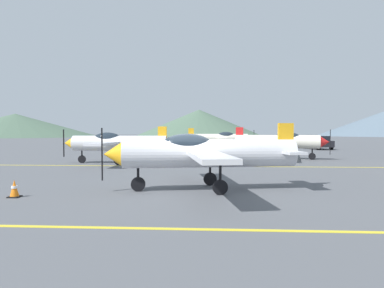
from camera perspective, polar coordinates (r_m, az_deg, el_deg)
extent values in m
plane|color=#54565B|center=(12.84, 0.45, -7.75)|extent=(400.00, 400.00, 0.00)
cube|color=yellow|center=(7.99, -1.51, -13.88)|extent=(80.00, 0.16, 0.01)
cube|color=yellow|center=(21.56, 1.69, -3.71)|extent=(80.00, 0.16, 0.01)
cylinder|color=silver|center=(12.88, 2.96, -1.56)|extent=(6.53, 2.16, 1.04)
cone|color=#F2A519|center=(12.78, -12.96, -1.64)|extent=(0.81, 0.99, 0.89)
cube|color=black|center=(12.83, -14.65, -1.65)|extent=(0.06, 0.12, 1.90)
ellipsoid|color=#1E2833|center=(12.75, -0.82, -0.19)|extent=(2.02, 1.17, 0.85)
cube|color=silver|center=(12.82, 1.29, -1.37)|extent=(2.49, 8.39, 0.15)
cube|color=silver|center=(13.68, 15.19, -1.22)|extent=(1.09, 2.54, 0.09)
cube|color=#F2A519|center=(13.66, 15.21, 0.97)|extent=(0.61, 0.22, 1.14)
cylinder|color=black|center=(12.77, -8.91, -4.47)|extent=(0.09, 0.09, 0.95)
cylinder|color=black|center=(12.83, -8.89, -6.58)|extent=(0.54, 0.21, 0.53)
cylinder|color=black|center=(13.99, 3.01, -3.87)|extent=(0.09, 0.09, 0.95)
cylinder|color=black|center=(14.05, 3.01, -5.80)|extent=(0.54, 0.21, 0.53)
cylinder|color=black|center=(11.96, 4.69, -4.90)|extent=(0.09, 0.09, 0.95)
cylinder|color=black|center=(12.02, 4.68, -7.16)|extent=(0.54, 0.21, 0.53)
cylinder|color=silver|center=(23.98, -11.87, 0.12)|extent=(6.46, 1.12, 1.04)
cone|color=#F2A519|center=(25.19, -19.66, 0.14)|extent=(0.67, 0.89, 0.89)
cube|color=black|center=(25.35, -20.45, 0.14)|extent=(0.04, 0.11, 1.90)
ellipsoid|color=#1E2833|center=(24.22, -13.82, 0.87)|extent=(1.91, 0.88, 0.85)
cube|color=silver|center=(24.08, -12.74, 0.24)|extent=(1.15, 8.35, 0.15)
cube|color=silver|center=(23.33, -4.92, 0.22)|extent=(0.69, 2.47, 0.09)
cube|color=#F2A519|center=(23.32, -4.92, 1.50)|extent=(0.60, 0.12, 1.14)
cylinder|color=black|center=(24.87, -17.75, -1.32)|extent=(0.09, 0.09, 0.95)
cylinder|color=black|center=(24.91, -17.73, -2.41)|extent=(0.53, 0.12, 0.53)
cylinder|color=black|center=(24.96, -10.78, -1.24)|extent=(0.09, 0.09, 0.95)
cylinder|color=black|center=(24.99, -10.77, -2.33)|extent=(0.53, 0.12, 0.53)
cylinder|color=black|center=(22.96, -12.12, -1.55)|extent=(0.09, 0.09, 0.95)
cylinder|color=black|center=(22.99, -12.11, -2.73)|extent=(0.53, 0.12, 0.53)
cylinder|color=silver|center=(27.96, 13.83, 0.39)|extent=(6.52, 2.44, 1.04)
cone|color=red|center=(28.04, 21.11, 0.31)|extent=(0.84, 1.01, 0.89)
cube|color=black|center=(28.07, 21.88, 0.31)|extent=(0.06, 0.12, 1.90)
ellipsoid|color=#1E2833|center=(27.93, 15.59, 1.02)|extent=(2.04, 1.25, 0.85)
cube|color=silver|center=(27.95, 14.61, 0.48)|extent=(2.85, 8.37, 0.15)
cube|color=silver|center=(28.23, 7.86, 0.55)|extent=(1.19, 2.55, 0.09)
cube|color=red|center=(28.22, 7.87, 1.61)|extent=(0.61, 0.24, 1.14)
cylinder|color=black|center=(28.00, 19.25, -0.96)|extent=(0.09, 0.09, 0.95)
cylinder|color=black|center=(28.03, 19.24, -1.93)|extent=(0.54, 0.23, 0.53)
cylinder|color=black|center=(26.95, 13.32, -1.01)|extent=(0.09, 0.09, 0.95)
cylinder|color=black|center=(26.98, 13.32, -2.02)|extent=(0.54, 0.23, 0.53)
cylinder|color=black|center=(29.03, 13.53, -0.79)|extent=(0.09, 0.09, 0.95)
cylinder|color=black|center=(29.06, 13.52, -1.73)|extent=(0.54, 0.23, 0.53)
cylinder|color=silver|center=(37.56, 4.34, 0.89)|extent=(6.52, 1.71, 1.04)
cone|color=#F2A519|center=(38.15, 9.64, 0.88)|extent=(0.75, 0.95, 0.89)
cube|color=black|center=(38.23, 10.20, 0.88)|extent=(0.05, 0.12, 1.90)
ellipsoid|color=#1E2833|center=(37.67, 5.63, 1.36)|extent=(1.97, 1.05, 0.85)
cube|color=silver|center=(37.61, 4.91, 0.96)|extent=(1.91, 8.40, 0.15)
cube|color=silver|center=(37.32, -0.15, 0.96)|extent=(0.92, 2.52, 0.09)
cube|color=#F2A519|center=(37.32, -0.15, 1.76)|extent=(0.61, 0.18, 1.14)
cylinder|color=black|center=(37.99, 8.31, -0.07)|extent=(0.09, 0.09, 0.95)
cylinder|color=black|center=(38.01, 8.31, -0.79)|extent=(0.54, 0.17, 0.53)
cylinder|color=black|center=(36.52, 4.23, -0.14)|extent=(0.09, 0.09, 0.95)
cylinder|color=black|center=(36.55, 4.23, -0.89)|extent=(0.54, 0.17, 0.53)
cylinder|color=black|center=(38.59, 3.87, -0.01)|extent=(0.09, 0.09, 0.95)
cylinder|color=black|center=(38.61, 3.87, -0.72)|extent=(0.54, 0.17, 0.53)
cube|color=black|center=(44.24, 20.12, 0.08)|extent=(2.60, 4.57, 0.75)
cube|color=black|center=(44.09, 20.22, 0.91)|extent=(2.02, 2.67, 0.55)
cylinder|color=black|center=(45.93, 20.28, -0.32)|extent=(0.34, 0.67, 0.64)
cylinder|color=black|center=(45.12, 18.26, -0.34)|extent=(0.34, 0.67, 0.64)
cylinder|color=black|center=(43.45, 22.04, -0.48)|extent=(0.34, 0.67, 0.64)
cylinder|color=black|center=(42.58, 19.93, -0.50)|extent=(0.34, 0.67, 0.64)
cube|color=black|center=(13.05, -27.28, -7.75)|extent=(0.36, 0.36, 0.04)
cone|color=orange|center=(13.00, -27.30, -6.47)|extent=(0.29, 0.29, 0.55)
cylinder|color=white|center=(13.00, -27.30, -6.35)|extent=(0.20, 0.20, 0.08)
cone|color=#4C6651|center=(147.28, -27.17, 2.78)|extent=(61.47, 61.47, 8.75)
cone|color=#4C6651|center=(142.92, 1.16, 3.50)|extent=(52.92, 52.92, 11.03)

